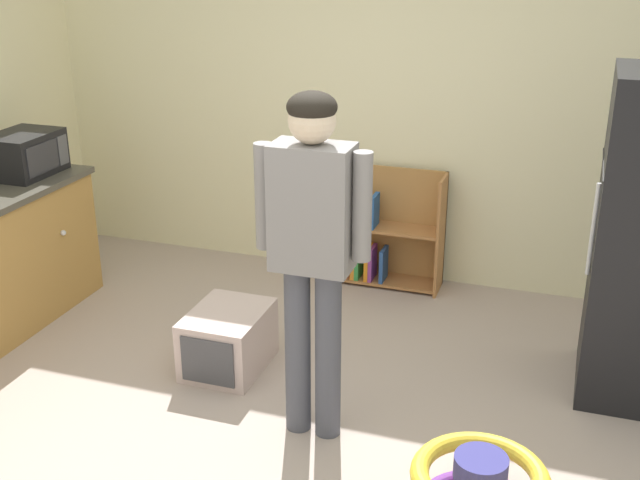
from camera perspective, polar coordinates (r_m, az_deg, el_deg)
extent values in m
plane|color=#AF9D92|center=(4.11, -3.27, -14.70)|extent=(12.00, 12.00, 0.00)
cube|color=#EEE7BC|center=(5.65, 5.32, 10.38)|extent=(5.20, 0.06, 2.70)
sphere|color=silver|center=(5.49, -17.92, 0.49)|extent=(0.04, 0.04, 0.04)
cylinder|color=silver|center=(4.32, 18.98, 0.71)|extent=(0.02, 0.02, 0.50)
cube|color=#333333|center=(4.40, 19.64, 5.12)|extent=(0.01, 0.67, 0.01)
cube|color=#AE723F|center=(5.79, 1.05, 1.22)|extent=(0.02, 0.28, 0.85)
cube|color=#AE723F|center=(5.62, 8.65, 0.33)|extent=(0.02, 0.28, 0.85)
cube|color=#AD7941|center=(5.81, 5.11, 1.21)|extent=(0.80, 0.02, 0.85)
cube|color=#AE723F|center=(5.84, 4.68, -2.85)|extent=(0.76, 0.24, 0.02)
cube|color=#AE723F|center=(5.69, 4.80, 0.88)|extent=(0.76, 0.24, 0.02)
cube|color=beige|center=(5.86, 1.32, -1.65)|extent=(0.02, 0.17, 0.17)
cube|color=brown|center=(5.72, 1.35, 2.07)|extent=(0.03, 0.17, 0.17)
cube|color=red|center=(5.83, 1.84, -1.36)|extent=(0.03, 0.17, 0.25)
cube|color=red|center=(5.70, 1.93, 2.12)|extent=(0.03, 0.17, 0.19)
cube|color=orange|center=(5.82, 2.53, -1.59)|extent=(0.03, 0.17, 0.22)
cube|color=#7F3994|center=(5.69, 2.30, 1.97)|extent=(0.03, 0.17, 0.17)
cube|color=green|center=(5.82, 2.82, -1.84)|extent=(0.03, 0.17, 0.18)
cube|color=#2E844C|center=(5.66, 3.19, 2.06)|extent=(0.02, 0.17, 0.21)
cube|color=orange|center=(5.79, 3.52, -1.60)|extent=(0.03, 0.17, 0.25)
cube|color=beige|center=(5.66, 3.43, 1.98)|extent=(0.03, 0.17, 0.20)
cube|color=#8D3D93|center=(5.78, 3.78, -1.63)|extent=(0.03, 0.17, 0.25)
cube|color=#2656A0|center=(5.64, 3.93, 2.09)|extent=(0.03, 0.17, 0.24)
cube|color=#2B5297|center=(5.76, 4.58, -1.75)|extent=(0.03, 0.17, 0.24)
cylinder|color=#4B4D59|center=(4.02, -1.60, -7.84)|extent=(0.13, 0.13, 0.91)
cylinder|color=#4B4D59|center=(3.98, 0.58, -8.20)|extent=(0.13, 0.13, 0.91)
cube|color=gray|center=(3.69, -0.55, 2.32)|extent=(0.38, 0.22, 0.61)
cylinder|color=gray|center=(3.76, -4.02, 3.13)|extent=(0.09, 0.09, 0.52)
cylinder|color=gray|center=(3.61, 3.05, 2.37)|extent=(0.09, 0.09, 0.52)
sphere|color=beige|center=(3.57, -0.58, 8.58)|extent=(0.22, 0.22, 0.22)
ellipsoid|color=black|center=(3.56, -0.58, 9.52)|extent=(0.23, 0.23, 0.14)
torus|color=yellow|center=(3.64, 11.39, -16.31)|extent=(0.60, 0.60, 0.08)
cylinder|color=navy|center=(3.61, 11.45, -15.68)|extent=(0.23, 0.23, 0.10)
cylinder|color=silver|center=(3.86, 10.01, -15.48)|extent=(0.02, 0.02, 0.18)
cube|color=beige|center=(4.72, -6.59, -7.10)|extent=(0.42, 0.54, 0.36)
cube|color=#424247|center=(4.51, -8.07, -8.66)|extent=(0.32, 0.01, 0.27)
cube|color=black|center=(5.62, -20.46, 5.81)|extent=(0.36, 0.48, 0.28)
cube|color=#2D2D33|center=(5.47, -19.25, 5.57)|extent=(0.01, 0.31, 0.20)
cube|color=#515156|center=(5.64, -17.94, 6.17)|extent=(0.01, 0.10, 0.20)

